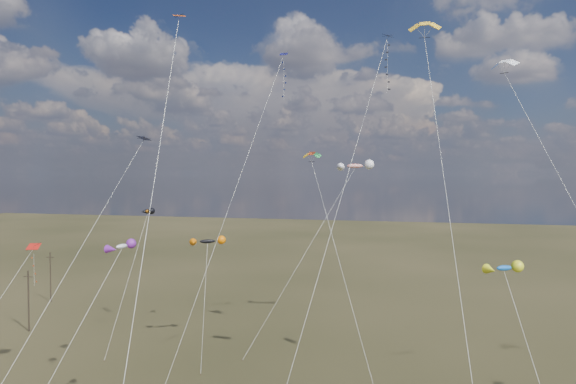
% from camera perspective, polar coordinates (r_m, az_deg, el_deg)
% --- Properties ---
extents(utility_pole_near, '(1.40, 0.20, 8.00)m').
position_cam_1_polar(utility_pole_near, '(76.36, -26.88, -10.69)').
color(utility_pole_near, black).
rests_on(utility_pole_near, ground).
extents(utility_pole_far, '(1.40, 0.20, 8.00)m').
position_cam_1_polar(utility_pole_far, '(91.91, -24.89, -8.52)').
color(utility_pole_far, black).
rests_on(utility_pole_far, ground).
extents(diamond_black_high, '(7.32, 25.24, 34.88)m').
position_cam_1_polar(diamond_black_high, '(52.77, 10.38, 12.02)').
color(diamond_black_high, black).
rests_on(diamond_black_high, ground).
extents(diamond_navy_tall, '(7.38, 16.84, 33.31)m').
position_cam_1_polar(diamond_navy_tall, '(53.45, -1.34, 10.65)').
color(diamond_navy_tall, '#0F0F44').
rests_on(diamond_navy_tall, ground).
extents(diamond_black_mid, '(5.73, 17.65, 23.90)m').
position_cam_1_polar(diamond_black_mid, '(43.34, -20.29, -2.54)').
color(diamond_black_mid, black).
rests_on(diamond_black_mid, ground).
extents(diamond_red_low, '(5.74, 8.15, 13.80)m').
position_cam_1_polar(diamond_red_low, '(56.25, -26.78, -7.74)').
color(diamond_red_low, '#A8170F').
rests_on(diamond_red_low, ground).
extents(diamond_orange_center, '(5.66, 19.99, 31.48)m').
position_cam_1_polar(diamond_orange_center, '(29.50, -14.39, 3.02)').
color(diamond_orange_center, '#C14509').
rests_on(diamond_orange_center, ground).
extents(parafoil_yellow, '(4.98, 18.83, 33.38)m').
position_cam_1_polar(parafoil_yellow, '(44.84, 14.97, 17.43)').
color(parafoil_yellow, yellow).
rests_on(parafoil_yellow, ground).
extents(parafoil_blue_white, '(12.09, 16.31, 30.46)m').
position_cam_1_polar(parafoil_blue_white, '(47.17, 23.04, 12.96)').
color(parafoil_blue_white, blue).
rests_on(parafoil_blue_white, ground).
extents(parafoil_tricolor, '(10.28, 15.14, 23.56)m').
position_cam_1_polar(parafoil_tricolor, '(60.36, 2.69, 4.17)').
color(parafoil_tricolor, '#DEA60A').
rests_on(parafoil_tricolor, ground).
extents(novelty_black_orange, '(4.43, 9.24, 13.27)m').
position_cam_1_polar(novelty_black_orange, '(61.21, -8.94, -5.46)').
color(novelty_black_orange, black).
rests_on(novelty_black_orange, ground).
extents(novelty_orange_black, '(2.38, 12.16, 16.24)m').
position_cam_1_polar(novelty_orange_black, '(69.14, -15.33, -2.14)').
color(novelty_orange_black, '#C6680C').
rests_on(novelty_orange_black, ground).
extents(novelty_white_purple, '(4.73, 10.69, 15.50)m').
position_cam_1_polar(novelty_white_purple, '(41.49, -18.06, -5.87)').
color(novelty_white_purple, silver).
rests_on(novelty_white_purple, ground).
extents(novelty_redwhite_stripe, '(12.85, 14.98, 22.40)m').
position_cam_1_polar(novelty_redwhite_stripe, '(67.30, 7.42, 2.86)').
color(novelty_redwhite_stripe, red).
rests_on(novelty_redwhite_stripe, ground).
extents(novelty_blue_yellow, '(4.86, 8.55, 14.52)m').
position_cam_1_polar(novelty_blue_yellow, '(39.19, 22.91, -7.87)').
color(novelty_blue_yellow, '#1258B1').
rests_on(novelty_blue_yellow, ground).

